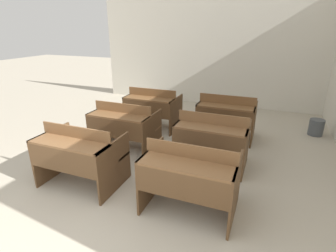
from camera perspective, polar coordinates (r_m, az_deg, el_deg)
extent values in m
cube|color=beige|center=(7.54, 8.54, 16.12)|extent=(6.23, 0.06, 3.02)
cube|color=brown|center=(4.23, -23.67, -5.47)|extent=(0.03, 0.77, 0.72)
cube|color=brown|center=(3.61, -11.54, -8.64)|extent=(0.03, 0.77, 0.72)
cube|color=brown|center=(3.61, -20.86, -3.55)|extent=(1.08, 0.34, 0.03)
cube|color=brown|center=(3.58, -22.15, -7.07)|extent=(1.02, 0.02, 0.32)
cube|color=brown|center=(3.68, -19.46, -1.27)|extent=(1.08, 0.02, 0.16)
cube|color=brown|center=(4.04, -16.09, -5.03)|extent=(1.08, 0.30, 0.03)
cube|color=brown|center=(4.15, -15.74, -8.22)|extent=(1.02, 0.04, 0.04)
cube|color=brown|center=(3.39, -3.68, -10.33)|extent=(0.03, 0.77, 0.72)
cube|color=brown|center=(3.15, 14.45, -13.70)|extent=(0.03, 0.77, 0.72)
cube|color=brown|center=(2.87, 3.93, -8.56)|extent=(1.08, 0.34, 0.03)
cube|color=brown|center=(2.84, 2.84, -13.14)|extent=(1.02, 0.02, 0.32)
cube|color=brown|center=(2.96, 4.92, -5.54)|extent=(1.08, 0.02, 0.16)
cube|color=brown|center=(3.40, 6.19, -9.45)|extent=(1.08, 0.30, 0.03)
cube|color=brown|center=(3.53, 6.03, -13.04)|extent=(1.02, 0.04, 0.04)
cube|color=brown|center=(5.03, -14.35, -0.14)|extent=(0.03, 0.77, 0.72)
cube|color=brown|center=(4.53, -3.43, -1.91)|extent=(0.03, 0.77, 0.72)
cube|color=brown|center=(4.47, -10.84, 2.15)|extent=(1.08, 0.34, 0.03)
cube|color=brown|center=(4.40, -11.75, -0.65)|extent=(1.02, 0.02, 0.32)
cube|color=brown|center=(4.56, -9.88, 3.89)|extent=(1.08, 0.02, 0.16)
cube|color=brown|center=(4.93, -7.83, 0.43)|extent=(1.08, 0.30, 0.03)
cube|color=brown|center=(5.03, -7.69, -2.31)|extent=(1.02, 0.04, 0.04)
cube|color=brown|center=(4.36, 2.82, -2.80)|extent=(0.03, 0.77, 0.72)
cube|color=brown|center=(4.18, 16.62, -4.83)|extent=(0.03, 0.77, 0.72)
cube|color=brown|center=(3.91, 9.17, -0.49)|extent=(1.08, 0.34, 0.03)
cube|color=brown|center=(3.84, 8.49, -3.74)|extent=(1.02, 0.02, 0.32)
cube|color=brown|center=(4.02, 9.75, 1.55)|extent=(1.08, 0.02, 0.16)
cube|color=brown|center=(4.44, 10.27, -2.12)|extent=(1.08, 0.30, 0.03)
cube|color=brown|center=(4.54, 10.06, -5.10)|extent=(1.02, 0.04, 0.04)
cube|color=brown|center=(5.99, -7.76, 3.70)|extent=(0.03, 0.77, 0.72)
cube|color=brown|center=(5.57, 1.76, 2.56)|extent=(0.03, 0.77, 0.72)
cube|color=brown|center=(5.47, -4.20, 5.95)|extent=(1.08, 0.34, 0.03)
cube|color=brown|center=(5.38, -4.87, 3.72)|extent=(1.02, 0.02, 0.32)
cube|color=brown|center=(5.58, -3.52, 7.29)|extent=(1.08, 0.02, 0.16)
cube|color=brown|center=(5.95, -2.23, 4.20)|extent=(1.08, 0.30, 0.03)
cube|color=brown|center=(6.03, -2.20, 1.87)|extent=(1.02, 0.04, 0.04)
cube|color=#54381F|center=(5.44, 7.10, 1.96)|extent=(0.03, 0.77, 0.72)
cube|color=#54381F|center=(5.30, 18.14, 0.51)|extent=(0.03, 0.77, 0.72)
cube|color=brown|center=(5.03, 12.43, 4.17)|extent=(1.08, 0.34, 0.03)
cube|color=#54381F|center=(4.94, 11.96, 1.73)|extent=(1.02, 0.02, 0.32)
cube|color=brown|center=(5.16, 12.82, 5.65)|extent=(1.08, 0.02, 0.16)
cube|color=brown|center=(5.55, 13.00, 2.43)|extent=(1.08, 0.30, 0.03)
cube|color=#54381F|center=(5.64, 12.79, -0.04)|extent=(1.02, 0.04, 0.04)
cylinder|color=#474C51|center=(6.19, 29.54, -0.25)|extent=(0.29, 0.29, 0.33)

